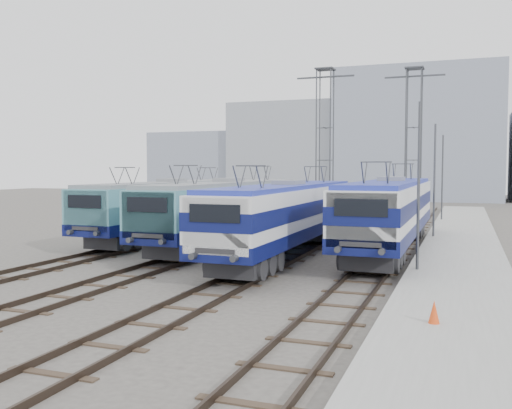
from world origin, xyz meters
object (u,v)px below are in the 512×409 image
object	(u,v)px
mast_front	(419,190)
catenary_tower_west	(325,139)
locomotive_far_left	(171,204)
safety_cone	(434,312)
locomotive_center_right	(288,212)
locomotive_center_left	(227,207)
mast_rear	(442,179)
mast_mid	(434,183)
locomotive_far_right	(391,208)
catenary_tower_east	(413,139)

from	to	relation	value
mast_front	catenary_tower_west	bearing A→B (deg)	113.27
locomotive_far_left	catenary_tower_west	bearing A→B (deg)	61.51
catenary_tower_west	mast_front	world-z (taller)	catenary_tower_west
mast_front	safety_cone	distance (m)	8.71
locomotive_center_right	safety_cone	xyz separation A→B (m)	(7.41, -11.06, -1.64)
locomotive_center_left	mast_rear	distance (m)	21.07
locomotive_center_right	mast_mid	xyz separation A→B (m)	(6.35, 9.08, 1.26)
catenary_tower_west	locomotive_center_right	bearing A→B (deg)	-82.50
locomotive_far_right	mast_mid	world-z (taller)	mast_mid
safety_cone	locomotive_center_left	bearing A→B (deg)	130.14
safety_cone	mast_mid	bearing A→B (deg)	93.01
locomotive_center_right	catenary_tower_east	distance (m)	20.04
mast_mid	safety_cone	size ratio (longest dim) A/B	11.59
catenary_tower_west	mast_mid	bearing A→B (deg)	-42.93
locomotive_far_left	locomotive_center_left	xyz separation A→B (m)	(4.50, -1.58, 0.04)
mast_rear	locomotive_center_right	bearing A→B (deg)	-106.76
locomotive_far_right	catenary_tower_west	world-z (taller)	catenary_tower_west
catenary_tower_east	mast_mid	world-z (taller)	catenary_tower_east
locomotive_far_right	locomotive_center_right	bearing A→B (deg)	-142.66
locomotive_center_right	mast_mid	world-z (taller)	mast_mid
locomotive_far_right	mast_mid	distance (m)	6.06
catenary_tower_west	mast_mid	distance (m)	12.16
locomotive_far_right	catenary_tower_east	bearing A→B (deg)	90.92
mast_mid	safety_cone	xyz separation A→B (m)	(1.06, -20.15, -2.90)
locomotive_far_left	locomotive_far_right	world-z (taller)	locomotive_far_right
locomotive_far_right	safety_cone	xyz separation A→B (m)	(2.91, -14.50, -1.72)
locomotive_center_left	mast_mid	bearing A→B (deg)	29.02
locomotive_far_left	locomotive_far_right	size ratio (longest dim) A/B	0.95
mast_mid	safety_cone	world-z (taller)	mast_mid
locomotive_center_left	catenary_tower_east	distance (m)	18.78
locomotive_center_left	locomotive_far_right	xyz separation A→B (m)	(9.00, 0.37, 0.12)
locomotive_center_right	locomotive_far_right	xyz separation A→B (m)	(4.50, 3.43, 0.08)
locomotive_far_left	locomotive_far_right	bearing A→B (deg)	-5.12
mast_front	locomotive_far_left	bearing A→B (deg)	153.78
catenary_tower_east	mast_rear	xyz separation A→B (m)	(2.10, 2.00, -3.14)
catenary_tower_west	safety_cone	world-z (taller)	catenary_tower_west
locomotive_far_left	safety_cone	bearing A→B (deg)	-43.75
locomotive_center_right	locomotive_far_right	distance (m)	5.66
locomotive_far_right	catenary_tower_east	world-z (taller)	catenary_tower_east
locomotive_center_right	safety_cone	size ratio (longest dim) A/B	29.04
locomotive_center_right	mast_front	xyz separation A→B (m)	(6.35, -2.92, 1.26)
locomotive_far_right	catenary_tower_west	distance (m)	15.83
catenary_tower_west	locomotive_far_left	bearing A→B (deg)	-118.49
locomotive_center_left	mast_front	size ratio (longest dim) A/B	2.52
locomotive_far_left	safety_cone	size ratio (longest dim) A/B	28.64
locomotive_far_left	locomotive_far_right	distance (m)	13.56
catenary_tower_west	mast_front	size ratio (longest dim) A/B	1.71
locomotive_center_right	catenary_tower_west	distance (m)	17.78
locomotive_center_left	locomotive_far_right	world-z (taller)	locomotive_far_right
mast_rear	safety_cone	xyz separation A→B (m)	(1.06, -32.15, -2.90)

